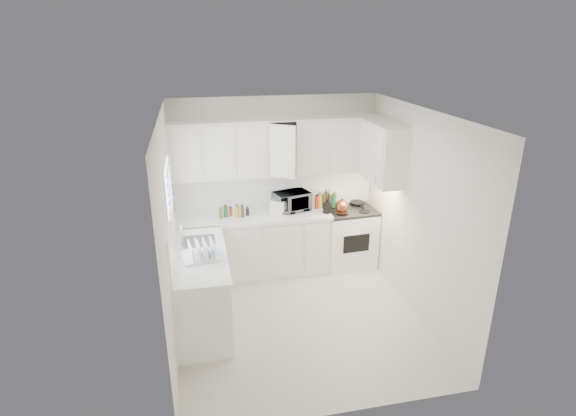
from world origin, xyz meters
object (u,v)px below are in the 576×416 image
object	(u,v)px
rice_cooker	(278,205)
utensil_crock	(327,201)
stove	(348,229)
tea_kettle	(342,205)
dish_rack	(201,249)
microwave	(292,199)

from	to	relation	value
rice_cooker	utensil_crock	distance (m)	0.71
stove	tea_kettle	xyz separation A→B (m)	(-0.18, -0.16, 0.47)
stove	dish_rack	size ratio (longest dim) A/B	2.74
microwave	dish_rack	size ratio (longest dim) A/B	1.18
stove	tea_kettle	bearing A→B (deg)	-141.93
rice_cooker	dish_rack	xyz separation A→B (m)	(-1.15, -1.22, -0.01)
microwave	stove	bearing A→B (deg)	-20.57
utensil_crock	dish_rack	world-z (taller)	utensil_crock
stove	rice_cooker	world-z (taller)	rice_cooker
tea_kettle	stove	bearing A→B (deg)	30.92
stove	rice_cooker	size ratio (longest dim) A/B	4.48
tea_kettle	microwave	xyz separation A→B (m)	(-0.70, 0.23, 0.07)
dish_rack	tea_kettle	bearing A→B (deg)	18.28
tea_kettle	dish_rack	size ratio (longest dim) A/B	0.58
utensil_crock	dish_rack	bearing A→B (deg)	-149.31
rice_cooker	dish_rack	world-z (taller)	rice_cooker
microwave	dish_rack	world-z (taller)	microwave
microwave	utensil_crock	xyz separation A→B (m)	(0.48, -0.22, 0.02)
microwave	dish_rack	bearing A→B (deg)	-152.11
utensil_crock	dish_rack	distance (m)	2.15
dish_rack	rice_cooker	bearing A→B (deg)	37.37
stove	dish_rack	bearing A→B (deg)	-154.65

